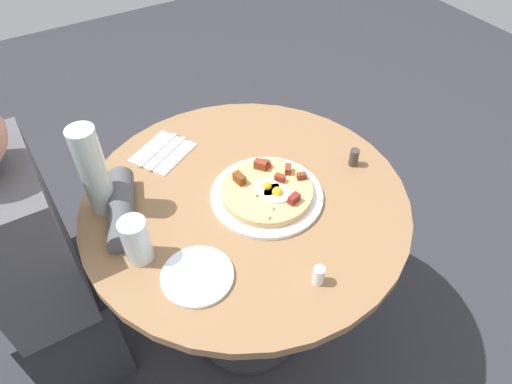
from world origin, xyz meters
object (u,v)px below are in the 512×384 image
water_glass (136,240)px  salt_shaker (319,275)px  fork (158,149)px  pepper_shaker (354,157)px  breakfast_pizza (267,190)px  pizza_plate (267,195)px  dining_table (246,235)px  water_bottle (93,171)px  person_seated (44,278)px  knife (168,153)px  bread_plate (197,276)px

water_glass → salt_shaker: size_ratio=2.44×
fork → pepper_shaker: pepper_shaker is taller
fork → breakfast_pizza: bearing=89.0°
pizza_plate → pepper_shaker: pepper_shaker is taller
pizza_plate → water_glass: bearing=92.1°
dining_table → water_bottle: size_ratio=3.49×
dining_table → person_seated: bearing=71.0°
pepper_shaker → salt_shaker: bearing=129.8°
dining_table → water_glass: water_glass is taller
salt_shaker → breakfast_pizza: bearing=-8.8°
pizza_plate → water_bottle: size_ratio=1.20×
knife → water_glass: water_glass is taller
salt_shaker → person_seated: bearing=47.8°
pizza_plate → salt_shaker: size_ratio=6.06×
pepper_shaker → person_seated: bearing=75.1°
salt_shaker → bread_plate: bearing=56.5°
pizza_plate → fork: pizza_plate is taller
dining_table → salt_shaker: 0.39m
water_bottle → breakfast_pizza: bearing=-116.2°
dining_table → breakfast_pizza: bearing=-118.5°
water_glass → person_seated: bearing=45.9°
pizza_plate → bread_plate: size_ratio=1.80×
bread_plate → knife: bearing=-14.5°
dining_table → water_glass: 0.40m
fork → salt_shaker: size_ratio=3.43×
pepper_shaker → knife: bearing=54.5°
breakfast_pizza → water_bottle: (0.20, 0.40, 0.11)m
water_glass → bread_plate: bearing=-143.6°
knife → water_bottle: (-0.11, 0.23, 0.13)m
breakfast_pizza → fork: breakfast_pizza is taller
person_seated → water_glass: size_ratio=8.87×
person_seated → pizza_plate: person_seated is taller
water_bottle → knife: bearing=-64.2°
dining_table → breakfast_pizza: breakfast_pizza is taller
dining_table → pizza_plate: 0.19m
bread_plate → pizza_plate: bearing=-63.4°
dining_table → pizza_plate: bearing=-120.1°
fork → dining_table: bearing=83.4°
person_seated → salt_shaker: size_ratio=21.66×
salt_shaker → fork: bearing=12.3°
pizza_plate → salt_shaker: 0.31m
bread_plate → water_bottle: 0.38m
pizza_plate → breakfast_pizza: (0.00, -0.00, 0.02)m
person_seated → water_glass: (-0.24, -0.25, 0.28)m
pizza_plate → water_glass: water_glass is taller
dining_table → salt_shaker: (-0.33, -0.01, 0.20)m
dining_table → knife: bearing=22.2°
person_seated → breakfast_pizza: bearing=-109.9°
water_bottle → pepper_shaker: 0.74m
breakfast_pizza → salt_shaker: breakfast_pizza is taller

